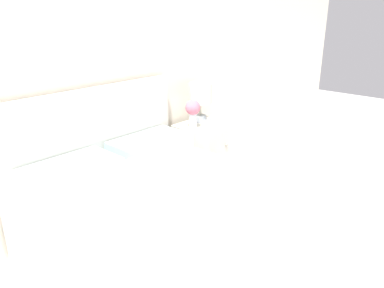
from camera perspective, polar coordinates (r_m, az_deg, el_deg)
name	(u,v)px	position (r m, az deg, el deg)	size (l,w,h in m)	color
ground_plane	(101,218)	(3.18, -13.70, -10.93)	(12.00, 12.00, 0.00)	silver
wall_back	(80,54)	(2.82, -16.74, 13.03)	(8.00, 0.06, 2.60)	silver
bed	(180,229)	(2.43, -1.87, -12.89)	(1.46, 1.94, 1.07)	white
nightstand	(206,156)	(3.48, 2.12, -1.86)	(0.46, 0.47, 0.61)	silver
table_lamp	(201,96)	(3.41, 1.30, 7.40)	(0.21, 0.21, 0.36)	#A8B2BC
flower_vase	(193,110)	(3.24, 0.15, 5.15)	(0.13, 0.13, 0.25)	white
teacup	(207,126)	(3.26, 2.30, 2.83)	(0.12, 0.12, 0.07)	white
alarm_clock	(211,120)	(3.41, 2.95, 3.60)	(0.06, 0.05, 0.06)	silver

